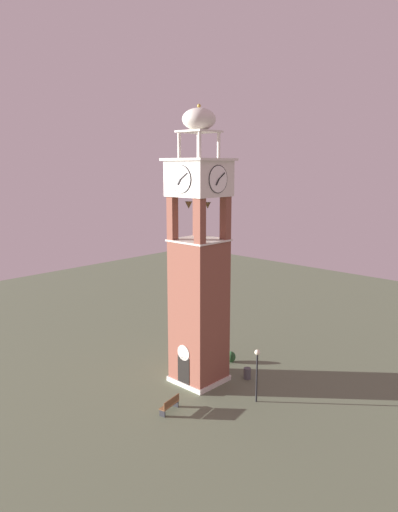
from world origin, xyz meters
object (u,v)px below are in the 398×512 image
object	(u,v)px
clock_tower	(199,275)
park_bench	(170,405)
lamp_post	(257,365)
trash_bin	(247,373)

from	to	relation	value
clock_tower	park_bench	xyz separation A→B (m)	(1.74, -4.50, -7.31)
clock_tower	lamp_post	world-z (taller)	clock_tower
clock_tower	lamp_post	xyz separation A→B (m)	(4.89, 0.27, -5.28)
clock_tower	lamp_post	distance (m)	7.20
lamp_post	trash_bin	size ratio (longest dim) A/B	4.49
park_bench	lamp_post	bearing A→B (deg)	56.57
lamp_post	trash_bin	world-z (taller)	lamp_post
clock_tower	trash_bin	bearing A→B (deg)	47.93
trash_bin	park_bench	bearing A→B (deg)	-94.91
lamp_post	clock_tower	bearing A→B (deg)	-176.89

